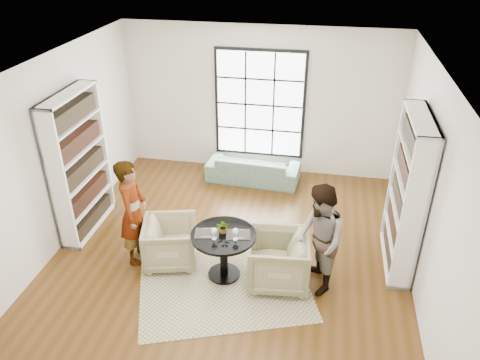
% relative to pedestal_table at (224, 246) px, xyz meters
% --- Properties ---
extents(ground, '(6.00, 6.00, 0.00)m').
position_rel_pedestal_table_xyz_m(ground, '(-0.02, 0.54, -0.54)').
color(ground, '#583314').
extents(room_shell, '(6.00, 6.01, 6.00)m').
position_rel_pedestal_table_xyz_m(room_shell, '(-0.02, 1.08, 0.71)').
color(room_shell, silver).
rests_on(room_shell, ground).
extents(rug, '(3.09, 3.09, 0.01)m').
position_rel_pedestal_table_xyz_m(rug, '(-0.05, 0.04, -0.54)').
color(rug, tan).
rests_on(rug, ground).
extents(pedestal_table, '(0.94, 0.94, 0.75)m').
position_rel_pedestal_table_xyz_m(pedestal_table, '(0.00, 0.00, 0.00)').
color(pedestal_table, black).
rests_on(pedestal_table, ground).
extents(sofa, '(1.89, 0.84, 0.54)m').
position_rel_pedestal_table_xyz_m(sofa, '(-0.05, 2.99, -0.28)').
color(sofa, gray).
rests_on(sofa, ground).
extents(armchair_left, '(0.96, 0.95, 0.73)m').
position_rel_pedestal_table_xyz_m(armchair_left, '(-0.87, 0.17, -0.18)').
color(armchair_left, tan).
rests_on(armchair_left, ground).
extents(armchair_right, '(0.94, 0.92, 0.79)m').
position_rel_pedestal_table_xyz_m(armchair_right, '(0.80, 0.01, -0.15)').
color(armchair_right, tan).
rests_on(armchair_right, ground).
extents(person_left, '(0.47, 0.66, 1.70)m').
position_rel_pedestal_table_xyz_m(person_left, '(-1.42, 0.17, 0.31)').
color(person_left, gray).
rests_on(person_left, ground).
extents(person_right, '(0.86, 0.97, 1.65)m').
position_rel_pedestal_table_xyz_m(person_right, '(1.35, 0.01, 0.28)').
color(person_right, gray).
rests_on(person_right, ground).
extents(placemat_left, '(0.38, 0.32, 0.01)m').
position_rel_pedestal_table_xyz_m(placemat_left, '(-0.24, -0.02, 0.21)').
color(placemat_left, black).
rests_on(placemat_left, pedestal_table).
extents(placemat_right, '(0.38, 0.32, 0.01)m').
position_rel_pedestal_table_xyz_m(placemat_right, '(0.21, 0.03, 0.21)').
color(placemat_right, black).
rests_on(placemat_right, pedestal_table).
extents(cutlery_left, '(0.18, 0.24, 0.01)m').
position_rel_pedestal_table_xyz_m(cutlery_left, '(-0.24, -0.02, 0.22)').
color(cutlery_left, silver).
rests_on(cutlery_left, placemat_left).
extents(cutlery_right, '(0.18, 0.24, 0.01)m').
position_rel_pedestal_table_xyz_m(cutlery_right, '(0.21, 0.03, 0.22)').
color(cutlery_right, silver).
rests_on(cutlery_right, placemat_right).
extents(wine_glass_left, '(0.08, 0.08, 0.18)m').
position_rel_pedestal_table_xyz_m(wine_glass_left, '(-0.10, -0.13, 0.34)').
color(wine_glass_left, silver).
rests_on(wine_glass_left, pedestal_table).
extents(wine_glass_right, '(0.09, 0.09, 0.19)m').
position_rel_pedestal_table_xyz_m(wine_glass_right, '(0.20, -0.09, 0.34)').
color(wine_glass_right, silver).
rests_on(wine_glass_right, pedestal_table).
extents(flower_centerpiece, '(0.18, 0.16, 0.20)m').
position_rel_pedestal_table_xyz_m(flower_centerpiece, '(-0.01, 0.04, 0.31)').
color(flower_centerpiece, gray).
rests_on(flower_centerpiece, pedestal_table).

